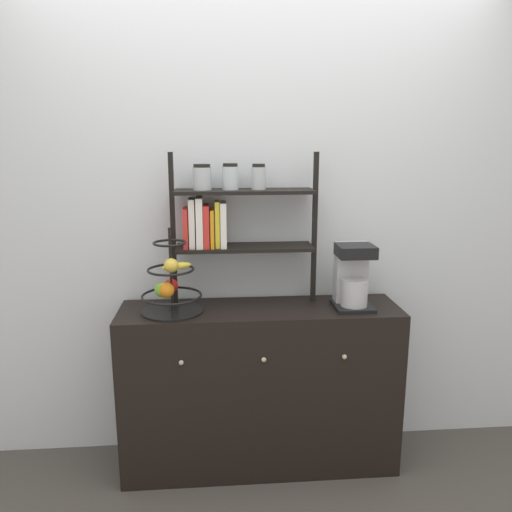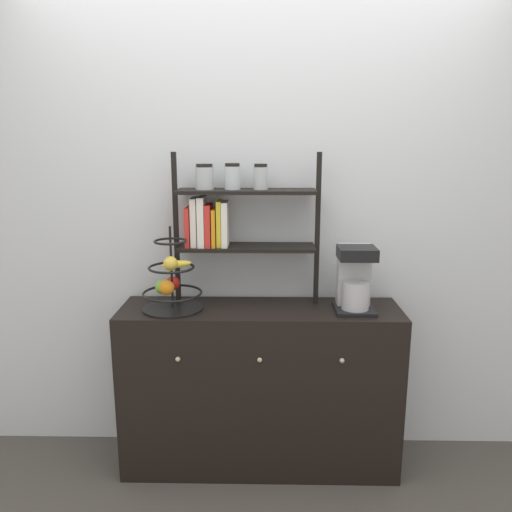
# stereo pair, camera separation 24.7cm
# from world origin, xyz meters

# --- Properties ---
(ground_plane) EXTENTS (12.00, 12.00, 0.00)m
(ground_plane) POSITION_xyz_m (0.00, 0.00, 0.00)
(ground_plane) COLOR #47423D
(wall_back) EXTENTS (7.00, 0.05, 2.60)m
(wall_back) POSITION_xyz_m (0.00, 0.43, 1.30)
(wall_back) COLOR silver
(wall_back) RESTS_ON ground_plane
(sideboard) EXTENTS (1.43, 0.40, 0.88)m
(sideboard) POSITION_xyz_m (0.00, 0.19, 0.44)
(sideboard) COLOR black
(sideboard) RESTS_ON ground_plane
(coffee_maker) EXTENTS (0.19, 0.21, 0.33)m
(coffee_maker) POSITION_xyz_m (0.47, 0.18, 1.04)
(coffee_maker) COLOR black
(coffee_maker) RESTS_ON sideboard
(fruit_stand) EXTENTS (0.30, 0.30, 0.42)m
(fruit_stand) POSITION_xyz_m (-0.45, 0.16, 1.01)
(fruit_stand) COLOR black
(fruit_stand) RESTS_ON sideboard
(shelf_hutch) EXTENTS (0.75, 0.20, 0.78)m
(shelf_hutch) POSITION_xyz_m (-0.17, 0.29, 1.34)
(shelf_hutch) COLOR black
(shelf_hutch) RESTS_ON sideboard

